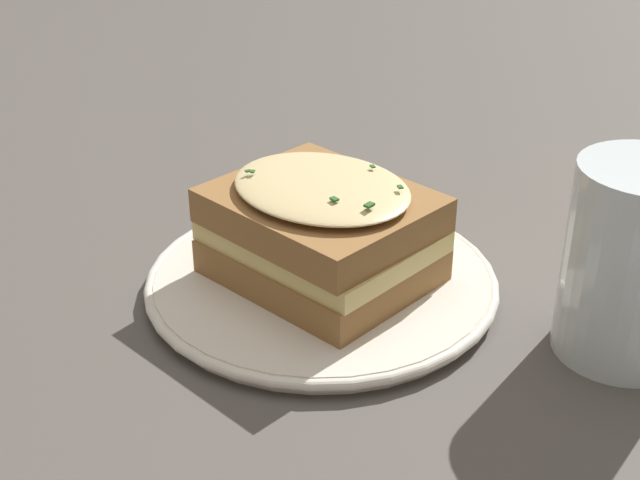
% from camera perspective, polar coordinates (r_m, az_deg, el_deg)
% --- Properties ---
extents(ground_plane, '(2.40, 2.40, 0.00)m').
position_cam_1_polar(ground_plane, '(0.58, 2.65, -3.60)').
color(ground_plane, '#514C47').
extents(dinner_plate, '(0.23, 0.23, 0.01)m').
position_cam_1_polar(dinner_plate, '(0.58, 0.00, -2.89)').
color(dinner_plate, silver).
rests_on(dinner_plate, ground_plane).
extents(sandwich, '(0.16, 0.16, 0.07)m').
position_cam_1_polar(sandwich, '(0.56, 0.04, 0.57)').
color(sandwich, olive).
rests_on(sandwich, dinner_plate).
extents(water_glass, '(0.08, 0.08, 0.12)m').
position_cam_1_polar(water_glass, '(0.53, 19.42, -1.37)').
color(water_glass, silver).
rests_on(water_glass, ground_plane).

